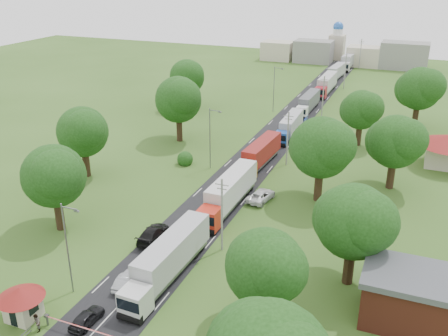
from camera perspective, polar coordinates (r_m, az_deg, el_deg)
The scene contains 40 objects.
ground at distance 66.12m, azimuth -2.37°, elevation -5.37°, with size 260.00×260.00×0.00m, color #33541C.
road at distance 83.03m, azimuth 3.28°, elevation 0.68°, with size 8.00×200.00×0.04m, color black.
boom_barrier at distance 48.57m, azimuth -16.66°, elevation -16.92°, with size 9.22×0.35×1.18m.
guard_booth at distance 51.16m, azimuth -22.15°, elevation -13.71°, with size 4.40×4.40×3.45m.
info_sign at distance 94.37m, azimuth 9.29°, elevation 5.10°, with size 0.12×3.10×4.10m.
pole_1 at distance 56.32m, azimuth -0.24°, elevation -5.27°, with size 1.60×0.24×9.00m.
pole_2 at distance 80.83m, azimuth 7.28°, elevation 3.45°, with size 1.60×0.24×9.00m.
pole_3 at distance 107.07m, azimuth 11.25°, elevation 8.01°, with size 1.60×0.24×9.00m.
pole_4 at distance 134.02m, azimuth 13.68°, elevation 10.73°, with size 1.60×0.24×9.00m.
pole_5 at distance 161.33m, azimuth 15.32°, elevation 12.53°, with size 1.60×0.24×9.00m.
lamp_0 at distance 51.23m, azimuth -17.40°, elevation -8.39°, with size 2.03×0.22×10.00m.
lamp_1 at distance 78.50m, azimuth -1.52°, elevation 3.71°, with size 2.03×0.22×10.00m.
lamp_2 at distance 110.22m, azimuth 5.80°, elevation 9.21°, with size 2.03×0.22×10.00m.
tree_2 at distance 44.11m, azimuth 4.74°, elevation -11.15°, with size 8.00×8.00×10.10m.
tree_3 at distance 51.31m, azimuth 14.62°, elevation -5.85°, with size 8.80×8.80×11.07m.
tree_4 at distance 68.30m, azimuth 11.09°, elevation 2.37°, with size 9.60×9.60×12.05m.
tree_5 at distance 75.13m, azimuth 19.02°, elevation 2.91°, with size 8.80×8.80×11.07m.
tree_6 at distance 92.00m, azimuth 15.42°, elevation 6.45°, with size 8.00×8.00×10.10m.
tree_7 at distance 105.79m, azimuth 21.45°, elevation 8.47°, with size 9.60×9.60×12.05m.
tree_10 at distance 63.10m, azimuth -18.79°, elevation -0.81°, with size 8.80×8.80×11.07m.
tree_11 at distance 78.12m, azimuth -15.80°, elevation 4.04°, with size 8.80×8.80×11.07m.
tree_12 at distance 91.01m, azimuth -5.20°, elevation 7.83°, with size 9.60×9.60×12.05m.
tree_13 at distance 112.01m, azimuth -4.23°, elevation 10.36°, with size 8.80×8.80×11.07m.
house_brick at distance 49.98m, azimuth 20.38°, elevation -13.67°, with size 8.60×6.60×5.20m.
distant_town at distance 167.03m, azimuth 13.85°, elevation 12.58°, with size 52.00×8.00×8.00m.
church at distance 175.26m, azimuth 12.78°, elevation 13.76°, with size 5.00×5.00×12.30m.
truck_0 at distance 53.16m, azimuth -6.40°, elevation -10.31°, with size 3.05×15.43×4.27m.
truck_1 at distance 66.96m, azimuth 0.57°, elevation -2.78°, with size 2.91×15.56×4.31m.
truck_2 at distance 80.63m, azimuth 4.13°, elevation 1.58°, with size 3.12×14.38×3.97m.
truck_3 at distance 95.65m, azimuth 7.56°, elevation 4.80°, with size 2.69×13.55×3.75m.
truck_4 at distance 112.33m, azimuth 9.62°, elevation 7.39°, with size 2.48×13.56×3.76m.
truck_5 at distance 129.18m, azimuth 11.62°, elevation 9.37°, with size 2.75×15.44×4.28m.
truck_6 at distance 144.82m, azimuth 12.70°, elevation 10.61°, with size 3.15×13.95×3.85m.
truck_7 at distance 161.55m, azimuth 14.06°, elevation 11.79°, with size 3.16×15.45×4.27m.
car_lane_front at distance 49.52m, azimuth -15.43°, elevation -16.21°, with size 1.58×3.94×1.34m, color black.
car_lane_mid at distance 53.44m, azimuth -11.12°, elevation -12.52°, with size 1.40×4.02×1.33m, color #A0A2A8.
car_lane_rear at distance 60.75m, azimuth -8.11°, elevation -7.44°, with size 2.31×5.68×1.65m, color black.
car_verge_near at distance 69.70m, azimuth 4.25°, elevation -3.18°, with size 2.46×5.33×1.48m, color white.
car_verge_far at distance 90.31m, azimuth 8.90°, elevation 2.85°, with size 1.96×4.86×1.66m, color slate.
pedestrian_booth at distance 49.92m, azimuth -20.64°, elevation -16.28°, with size 0.87×0.68×1.79m, color gray.
Camera 1 is at (24.30, -53.03, 31.14)m, focal length 40.00 mm.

